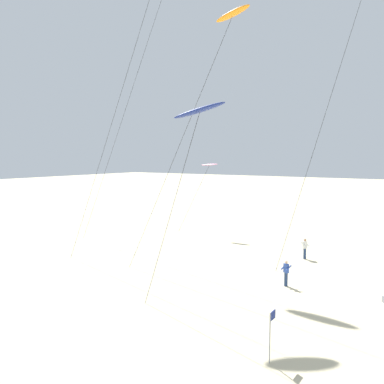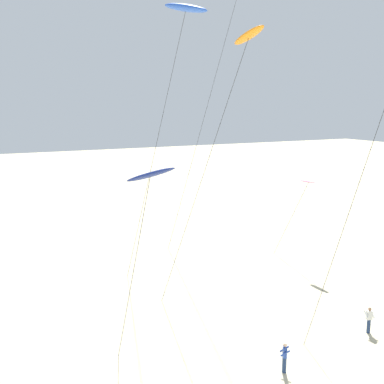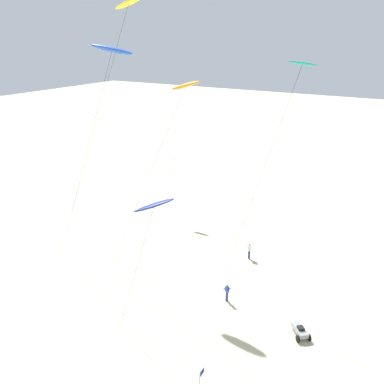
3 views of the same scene
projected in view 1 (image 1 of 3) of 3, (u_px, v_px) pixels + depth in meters
ground_plane at (358, 294)px, 24.66m from camera, size 260.00×260.00×0.00m
kite_pink at (209, 166)px, 43.44m from camera, size 1.23×4.38×7.59m
kite_navy at (199, 112)px, 21.24m from camera, size 2.20×4.45×11.31m
kite_orange at (232, 16)px, 26.79m from camera, size 2.54×8.73×18.18m
kite_flyer_nearest at (305, 248)px, 32.95m from camera, size 0.66×0.64×1.67m
kite_flyer_middle at (286, 272)px, 26.12m from camera, size 0.71×0.72×1.67m
marker_flag at (271, 326)px, 16.47m from camera, size 0.56×0.05×2.10m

